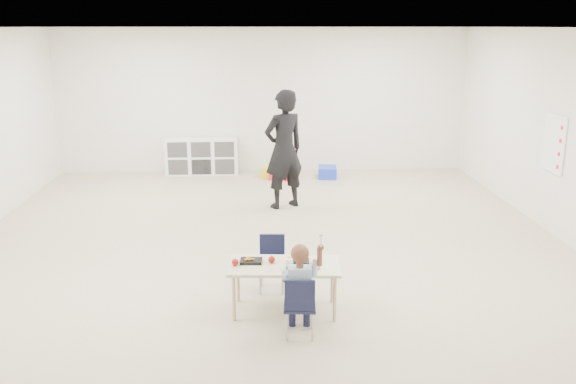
{
  "coord_description": "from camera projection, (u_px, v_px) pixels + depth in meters",
  "views": [
    {
      "loc": [
        -0.13,
        -7.49,
        2.81
      ],
      "look_at": [
        0.25,
        -0.3,
        0.85
      ],
      "focal_mm": 38.0,
      "sensor_mm": 36.0,
      "label": 1
    }
  ],
  "objects": [
    {
      "name": "bin_red",
      "position": [
        281.0,
        172.0,
        11.64
      ],
      "size": [
        0.48,
        0.56,
        0.24
      ],
      "primitive_type": "cube",
      "rotation": [
        0.0,
        0.0,
        -0.25
      ],
      "color": "red",
      "rests_on": "ground"
    },
    {
      "name": "child",
      "position": [
        300.0,
        288.0,
        5.63
      ],
      "size": [
        0.43,
        0.43,
        0.96
      ],
      "primitive_type": null,
      "rotation": [
        0.0,
        0.0,
        -0.07
      ],
      "color": "#ABCAE8",
      "rests_on": "chair_near"
    },
    {
      "name": "cubby_shelf",
      "position": [
        202.0,
        156.0,
        11.93
      ],
      "size": [
        1.4,
        0.4,
        0.7
      ],
      "primitive_type": "cube",
      "color": "white",
      "rests_on": "ground"
    },
    {
      "name": "chair_far",
      "position": [
        272.0,
        265.0,
        6.63
      ],
      "size": [
        0.31,
        0.3,
        0.61
      ],
      "primitive_type": null,
      "rotation": [
        0.0,
        0.0,
        -0.07
      ],
      "color": "black",
      "rests_on": "ground"
    },
    {
      "name": "milk_carton",
      "position": [
        289.0,
        264.0,
        5.97
      ],
      "size": [
        0.07,
        0.07,
        0.1
      ],
      "primitive_type": "cube",
      "rotation": [
        0.0,
        0.0,
        -0.07
      ],
      "color": "white",
      "rests_on": "table"
    },
    {
      "name": "rules_poster",
      "position": [
        554.0,
        143.0,
        8.41
      ],
      "size": [
        0.02,
        0.6,
        0.8
      ],
      "primitive_type": "cube",
      "color": "white",
      "rests_on": "room"
    },
    {
      "name": "adult",
      "position": [
        284.0,
        149.0,
        9.58
      ],
      "size": [
        0.82,
        0.73,
        1.88
      ],
      "primitive_type": "imported",
      "rotation": [
        0.0,
        0.0,
        3.66
      ],
      "color": "black",
      "rests_on": "ground"
    },
    {
      "name": "bin_yellow",
      "position": [
        271.0,
        172.0,
        11.76
      ],
      "size": [
        0.41,
        0.48,
        0.2
      ],
      "primitive_type": "cube",
      "rotation": [
        0.0,
        0.0,
        -0.25
      ],
      "color": "yellow",
      "rests_on": "ground"
    },
    {
      "name": "lunch_tray_far",
      "position": [
        251.0,
        261.0,
        6.15
      ],
      "size": [
        0.23,
        0.17,
        0.03
      ],
      "primitive_type": "cube",
      "rotation": [
        0.0,
        0.0,
        -0.07
      ],
      "color": "black",
      "rests_on": "table"
    },
    {
      "name": "apple_near",
      "position": [
        272.0,
        260.0,
        6.13
      ],
      "size": [
        0.07,
        0.07,
        0.07
      ],
      "primitive_type": "sphere",
      "color": "maroon",
      "rests_on": "table"
    },
    {
      "name": "apple_far",
      "position": [
        235.0,
        262.0,
        6.06
      ],
      "size": [
        0.07,
        0.07,
        0.07
      ],
      "primitive_type": "sphere",
      "color": "maroon",
      "rests_on": "table"
    },
    {
      "name": "chair_near",
      "position": [
        300.0,
        305.0,
        5.67
      ],
      "size": [
        0.31,
        0.3,
        0.61
      ],
      "primitive_type": null,
      "rotation": [
        0.0,
        0.0,
        -0.07
      ],
      "color": "black",
      "rests_on": "ground"
    },
    {
      "name": "bin_blue",
      "position": [
        327.0,
        172.0,
        11.69
      ],
      "size": [
        0.37,
        0.46,
        0.21
      ],
      "primitive_type": "cube",
      "rotation": [
        0.0,
        0.0,
        -0.09
      ],
      "color": "blue",
      "rests_on": "ground"
    },
    {
      "name": "table",
      "position": [
        285.0,
        287.0,
        6.17
      ],
      "size": [
        1.14,
        0.63,
        0.51
      ],
      "rotation": [
        0.0,
        0.0,
        -0.07
      ],
      "color": "beige",
      "rests_on": "ground"
    },
    {
      "name": "lunch_tray_near",
      "position": [
        298.0,
        262.0,
        6.13
      ],
      "size": [
        0.23,
        0.17,
        0.03
      ],
      "primitive_type": "cube",
      "rotation": [
        0.0,
        0.0,
        -0.07
      ],
      "color": "black",
      "rests_on": "table"
    },
    {
      "name": "room",
      "position": [
        267.0,
        144.0,
        7.59
      ],
      "size": [
        9.0,
        9.02,
        2.8
      ],
      "color": "#C6B698",
      "rests_on": "ground"
    },
    {
      "name": "bread_roll",
      "position": [
        314.0,
        265.0,
        6.0
      ],
      "size": [
        0.09,
        0.09,
        0.07
      ],
      "primitive_type": "ellipsoid",
      "color": "tan",
      "rests_on": "table"
    }
  ]
}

